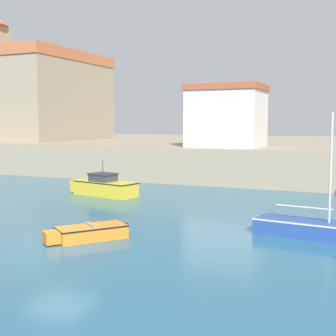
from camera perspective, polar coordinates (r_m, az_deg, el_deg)
The scene contains 7 objects.
ground_plane at distance 19.18m, azimuth -13.22°, elevation -9.13°, with size 200.00×200.00×0.00m, color #28607F.
quay_seawall at distance 54.73m, azimuth 11.86°, elevation 1.83°, with size 120.00×40.00×2.83m, color gray.
dinghy_orange_0 at distance 19.75m, azimuth -9.62°, elevation -7.71°, with size 2.81×3.29×0.64m.
sailboat_blue_3 at distance 20.68m, azimuth 18.29°, elevation -7.07°, with size 6.06×2.08×5.26m.
motorboat_yellow_6 at distance 31.44m, azimuth -7.87°, elevation -2.25°, with size 5.33×2.60×2.38m.
church at distance 57.43m, azimuth -15.70°, elevation 8.86°, with size 14.18×14.98×15.30m.
harbor_shed_near_wharf at distance 39.28m, azimuth 7.17°, elevation 6.34°, with size 6.13×5.08×5.10m.
Camera 1 is at (11.23, -14.79, 4.79)m, focal length 50.00 mm.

